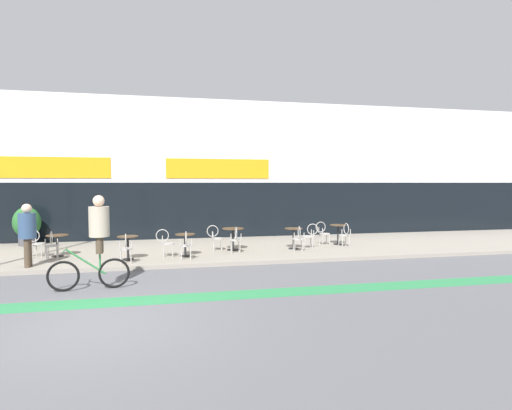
{
  "coord_description": "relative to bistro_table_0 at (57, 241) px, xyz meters",
  "views": [
    {
      "loc": [
        1.34,
        -7.28,
        2.51
      ],
      "look_at": [
        4.09,
        5.75,
        1.77
      ],
      "focal_mm": 28.0,
      "sensor_mm": 36.0,
      "label": 1
    }
  ],
  "objects": [
    {
      "name": "bistro_table_3",
      "position": [
        5.76,
        0.04,
        0.06
      ],
      "size": [
        0.78,
        0.78,
        0.78
      ],
      "color": "black",
      "rests_on": "sidewalk_slab"
    },
    {
      "name": "pedestrian_near_end",
      "position": [
        -0.36,
        -1.58,
        0.57
      ],
      "size": [
        0.49,
        0.49,
        1.8
      ],
      "rotation": [
        0.0,
        0.0,
        0.07
      ],
      "color": "#4C3D2D",
      "rests_on": "sidewalk_slab"
    },
    {
      "name": "cafe_chair_5_side",
      "position": [
        9.32,
        0.48,
        0.02
      ],
      "size": [
        0.58,
        0.42,
        0.9
      ],
      "rotation": [
        0.0,
        0.0,
        0.05
      ],
      "color": "#B7B2AD",
      "rests_on": "sidewalk_slab"
    },
    {
      "name": "ground_plane",
      "position": [
        2.32,
        -6.61,
        -0.62
      ],
      "size": [
        120.0,
        120.0,
        0.0
      ],
      "primitive_type": "plane",
      "color": "#5B5B60"
    },
    {
      "name": "cafe_chair_4_side",
      "position": [
        8.57,
        -0.15,
        0.02
      ],
      "size": [
        0.59,
        0.44,
        0.9
      ],
      "rotation": [
        0.0,
        0.0,
        3.04
      ],
      "color": "#B7B2AD",
      "rests_on": "sidewalk_slab"
    },
    {
      "name": "storefront_facade",
      "position": [
        2.32,
        5.36,
        2.41
      ],
      "size": [
        40.0,
        4.06,
        6.1
      ],
      "color": "silver",
      "rests_on": "ground"
    },
    {
      "name": "bistro_table_2",
      "position": [
        4.06,
        -0.82,
        0.01
      ],
      "size": [
        0.63,
        0.63,
        0.73
      ],
      "color": "black",
      "rests_on": "sidewalk_slab"
    },
    {
      "name": "cafe_chair_1_near",
      "position": [
        2.31,
        -1.67,
        0.02
      ],
      "size": [
        0.44,
        0.59,
        0.9
      ],
      "rotation": [
        0.0,
        0.0,
        1.67
      ],
      "color": "#B7B2AD",
      "rests_on": "sidewalk_slab"
    },
    {
      "name": "cafe_chair_2_side",
      "position": [
        3.44,
        -0.82,
        0.02
      ],
      "size": [
        0.58,
        0.41,
        0.9
      ],
      "rotation": [
        0.0,
        0.0,
        0.02
      ],
      "color": "#B7B2AD",
      "rests_on": "sidewalk_slab"
    },
    {
      "name": "sidewalk_slab",
      "position": [
        2.32,
        0.64,
        -0.56
      ],
      "size": [
        40.0,
        5.5,
        0.12
      ],
      "primitive_type": "cube",
      "color": "gray",
      "rests_on": "ground"
    },
    {
      "name": "planter_pot",
      "position": [
        -1.77,
        2.71,
        0.3
      ],
      "size": [
        0.98,
        0.98,
        1.47
      ],
      "color": "#4C4C51",
      "rests_on": "sidewalk_slab"
    },
    {
      "name": "cyclist_0",
      "position": [
        1.92,
        -4.02,
        0.67
      ],
      "size": [
        1.82,
        0.55,
        2.22
      ],
      "rotation": [
        0.0,
        0.0,
        3.23
      ],
      "color": "black",
      "rests_on": "ground"
    },
    {
      "name": "bistro_table_0",
      "position": [
        0.0,
        0.0,
        0.0
      ],
      "size": [
        0.67,
        0.67,
        0.7
      ],
      "color": "black",
      "rests_on": "sidewalk_slab"
    },
    {
      "name": "cafe_chair_4_near",
      "position": [
        7.94,
        -0.77,
        0.02
      ],
      "size": [
        0.45,
        0.6,
        0.9
      ],
      "rotation": [
        0.0,
        0.0,
        1.44
      ],
      "color": "#B7B2AD",
      "rests_on": "sidewalk_slab"
    },
    {
      "name": "bistro_table_1",
      "position": [
        2.3,
        -1.04,
        0.02
      ],
      "size": [
        0.64,
        0.64,
        0.74
      ],
      "color": "black",
      "rests_on": "sidewalk_slab"
    },
    {
      "name": "cafe_chair_3_near",
      "position": [
        5.76,
        -0.59,
        0.02
      ],
      "size": [
        0.41,
        0.58,
        0.9
      ],
      "rotation": [
        0.0,
        0.0,
        1.54
      ],
      "color": "#B7B2AD",
      "rests_on": "sidewalk_slab"
    },
    {
      "name": "bistro_table_4",
      "position": [
        7.95,
        -0.15,
        0.03
      ],
      "size": [
        0.65,
        0.65,
        0.75
      ],
      "color": "black",
      "rests_on": "sidewalk_slab"
    },
    {
      "name": "cafe_chair_3_side",
      "position": [
        5.14,
        0.04,
        0.02
      ],
      "size": [
        0.58,
        0.42,
        0.9
      ],
      "rotation": [
        0.0,
        0.0,
        -0.05
      ],
      "color": "#B7B2AD",
      "rests_on": "sidewalk_slab"
    },
    {
      "name": "bike_lane_stripe",
      "position": [
        2.32,
        -5.2,
        -0.62
      ],
      "size": [
        36.0,
        0.7,
        0.01
      ],
      "primitive_type": "cube",
      "color": "#2D844C",
      "rests_on": "ground"
    },
    {
      "name": "cafe_chair_0_near",
      "position": [
        0.01,
        -0.62,
        0.02
      ],
      "size": [
        0.45,
        0.6,
        0.9
      ],
      "rotation": [
        0.0,
        0.0,
        1.71
      ],
      "color": "#B7B2AD",
      "rests_on": "sidewalk_slab"
    },
    {
      "name": "cafe_chair_0_side",
      "position": [
        -0.63,
        0.01,
        0.02
      ],
      "size": [
        0.59,
        0.44,
        0.9
      ],
      "rotation": [
        0.0,
        0.0,
        -0.12
      ],
      "color": "#B7B2AD",
      "rests_on": "sidewalk_slab"
    },
    {
      "name": "cafe_chair_5_near",
      "position": [
        9.94,
        -0.15,
        0.02
      ],
      "size": [
        0.41,
        0.58,
        0.9
      ],
      "rotation": [
        0.0,
        0.0,
        1.61
      ],
      "color": "#B7B2AD",
      "rests_on": "sidewalk_slab"
    },
    {
      "name": "cafe_chair_2_near",
      "position": [
        4.06,
        -1.44,
        0.02
      ],
      "size": [
        0.4,
        0.58,
        0.9
      ],
      "rotation": [
        0.0,
        0.0,
        1.58
      ],
      "color": "#B7B2AD",
      "rests_on": "sidewalk_slab"
    },
    {
      "name": "bistro_table_5",
      "position": [
        9.94,
        0.48,
        0.04
      ],
      "size": [
        0.64,
        0.64,
        0.77
      ],
      "color": "black",
      "rests_on": "sidewalk_slab"
    }
  ]
}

